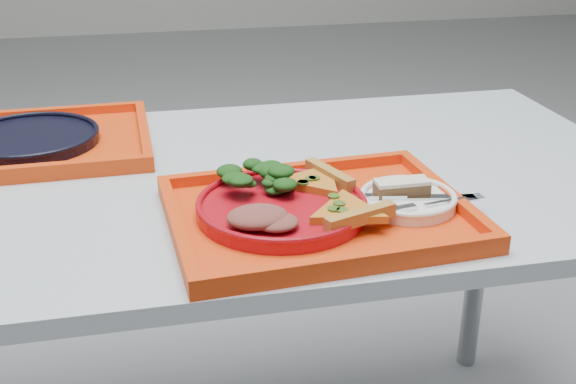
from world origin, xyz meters
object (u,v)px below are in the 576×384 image
at_px(tray_far, 31,146).
at_px(navy_plate, 30,139).
at_px(dessert_bar, 402,187).
at_px(dinner_plate, 282,209).
at_px(tray_main, 318,218).

xyz_separation_m(tray_far, navy_plate, (0.00, 0.00, 0.01)).
distance_m(tray_far, dessert_bar, 0.73).
height_order(dinner_plate, navy_plate, dinner_plate).
xyz_separation_m(dinner_plate, navy_plate, (-0.41, 0.41, -0.00)).
bearing_deg(dessert_bar, tray_far, 146.39).
distance_m(tray_main, dessert_bar, 0.14).
xyz_separation_m(tray_main, dinner_plate, (-0.05, 0.01, 0.02)).
xyz_separation_m(tray_main, navy_plate, (-0.47, 0.42, 0.01)).
bearing_deg(navy_plate, dessert_bar, -33.80).
height_order(tray_main, navy_plate, navy_plate).
distance_m(tray_main, tray_far, 0.63).
relative_size(tray_main, dinner_plate, 1.73).
bearing_deg(navy_plate, tray_main, -42.07).
bearing_deg(dessert_bar, navy_plate, 146.39).
distance_m(tray_far, navy_plate, 0.01).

